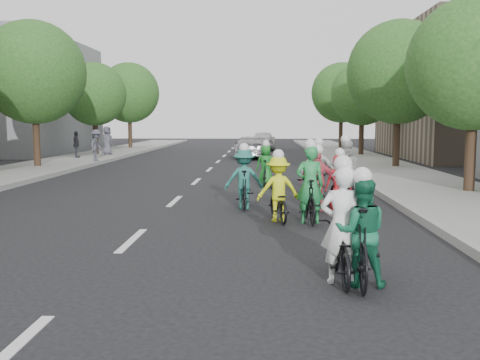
# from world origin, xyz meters

# --- Properties ---
(ground) EXTENTS (120.00, 120.00, 0.00)m
(ground) POSITION_xyz_m (0.00, 0.00, 0.00)
(ground) COLOR black
(ground) RESTS_ON ground
(curb_left) EXTENTS (0.18, 80.00, 0.18)m
(curb_left) POSITION_xyz_m (-6.05, 10.00, 0.09)
(curb_left) COLOR #999993
(curb_left) RESTS_ON ground
(sidewalk_right) EXTENTS (4.00, 80.00, 0.15)m
(sidewalk_right) POSITION_xyz_m (8.00, 10.00, 0.07)
(sidewalk_right) COLOR gray
(sidewalk_right) RESTS_ON ground
(curb_right) EXTENTS (0.18, 80.00, 0.18)m
(curb_right) POSITION_xyz_m (6.05, 10.00, 0.09)
(curb_right) COLOR #999993
(curb_right) RESTS_ON ground
(bldg_sw) EXTENTS (10.00, 14.00, 8.00)m
(bldg_sw) POSITION_xyz_m (-16.00, 28.00, 4.00)
(bldg_sw) COLOR slate
(bldg_sw) RESTS_ON ground
(tree_l_3) EXTENTS (4.80, 4.80, 6.93)m
(tree_l_3) POSITION_xyz_m (-8.20, 15.00, 4.52)
(tree_l_3) COLOR black
(tree_l_3) RESTS_ON ground
(tree_l_4) EXTENTS (4.00, 4.00, 5.97)m
(tree_l_4) POSITION_xyz_m (-8.20, 24.00, 3.96)
(tree_l_4) COLOR black
(tree_l_4) RESTS_ON ground
(tree_l_5) EXTENTS (4.80, 4.80, 6.93)m
(tree_l_5) POSITION_xyz_m (-8.20, 33.00, 4.52)
(tree_l_5) COLOR black
(tree_l_5) RESTS_ON ground
(tree_r_0) EXTENTS (4.00, 4.00, 5.97)m
(tree_r_0) POSITION_xyz_m (8.80, 6.60, 3.96)
(tree_r_0) COLOR black
(tree_r_0) RESTS_ON ground
(tree_r_1) EXTENTS (4.80, 4.80, 6.93)m
(tree_r_1) POSITION_xyz_m (8.80, 15.60, 4.52)
(tree_r_1) COLOR black
(tree_r_1) RESTS_ON ground
(tree_r_2) EXTENTS (4.00, 4.00, 5.97)m
(tree_r_2) POSITION_xyz_m (8.80, 24.60, 3.96)
(tree_r_2) COLOR black
(tree_r_2) RESTS_ON ground
(tree_r_3) EXTENTS (4.80, 4.80, 6.93)m
(tree_r_3) POSITION_xyz_m (8.80, 33.60, 4.52)
(tree_r_3) COLOR black
(tree_r_3) RESTS_ON ground
(cyclist_0) EXTENTS (0.60, 1.55, 1.80)m
(cyclist_0) POSITION_xyz_m (3.58, -2.47, 0.58)
(cyclist_0) COLOR black
(cyclist_0) RESTS_ON ground
(cyclist_1) EXTENTS (0.77, 1.91, 1.64)m
(cyclist_1) POSITION_xyz_m (3.83, -2.56, 0.64)
(cyclist_1) COLOR black
(cyclist_1) RESTS_ON ground
(cyclist_2) EXTENTS (1.05, 1.67, 1.64)m
(cyclist_2) POSITION_xyz_m (2.84, 2.14, 0.60)
(cyclist_2) COLOR black
(cyclist_2) RESTS_ON ground
(cyclist_3) EXTENTS (0.92, 1.57, 1.69)m
(cyclist_3) POSITION_xyz_m (3.87, 3.61, 0.62)
(cyclist_3) COLOR black
(cyclist_3) RESTS_ON ground
(cyclist_4) EXTENTS (0.78, 1.74, 1.58)m
(cyclist_4) POSITION_xyz_m (4.45, 3.85, 0.55)
(cyclist_4) COLOR black
(cyclist_4) RESTS_ON ground
(cyclist_5) EXTENTS (0.65, 1.69, 1.88)m
(cyclist_5) POSITION_xyz_m (3.53, 1.97, 0.65)
(cyclist_5) COLOR black
(cyclist_5) RESTS_ON ground
(cyclist_6) EXTENTS (0.92, 1.97, 1.89)m
(cyclist_6) POSITION_xyz_m (4.79, 5.15, 0.67)
(cyclist_6) COLOR black
(cyclist_6) RESTS_ON ground
(cyclist_7) EXTENTS (1.03, 1.72, 1.70)m
(cyclist_7) POSITION_xyz_m (2.01, 3.85, 0.66)
(cyclist_7) COLOR black
(cyclist_7) RESTS_ON ground
(cyclist_8) EXTENTS (1.01, 1.79, 1.80)m
(cyclist_8) POSITION_xyz_m (4.05, 5.14, 0.62)
(cyclist_8) COLOR black
(cyclist_8) RESTS_ON ground
(cyclist_9) EXTENTS (0.74, 1.56, 1.59)m
(cyclist_9) POSITION_xyz_m (2.61, 8.96, 0.59)
(cyclist_9) COLOR black
(cyclist_9) RESTS_ON ground
(follow_car_lead) EXTENTS (2.21, 4.73, 1.33)m
(follow_car_lead) POSITION_xyz_m (1.70, 22.76, 0.67)
(follow_car_lead) COLOR #AFAEB3
(follow_car_lead) RESTS_ON ground
(follow_car_trail) EXTENTS (1.94, 4.47, 1.50)m
(follow_car_trail) POSITION_xyz_m (2.57, 31.98, 0.75)
(follow_car_trail) COLOR beige
(follow_car_trail) RESTS_ON ground
(spectator_0) EXTENTS (0.73, 1.14, 1.67)m
(spectator_0) POSITION_xyz_m (-6.30, 18.05, 0.99)
(spectator_0) COLOR #4B4B57
(spectator_0) RESTS_ON sidewalk_left
(spectator_1) EXTENTS (0.59, 0.96, 1.53)m
(spectator_1) POSITION_xyz_m (-8.29, 20.65, 0.92)
(spectator_1) COLOR #45444F
(spectator_1) RESTS_ON sidewalk_left
(spectator_2) EXTENTS (0.80, 1.00, 1.79)m
(spectator_2) POSITION_xyz_m (-7.28, 23.36, 1.04)
(spectator_2) COLOR #514F5C
(spectator_2) RESTS_ON sidewalk_left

